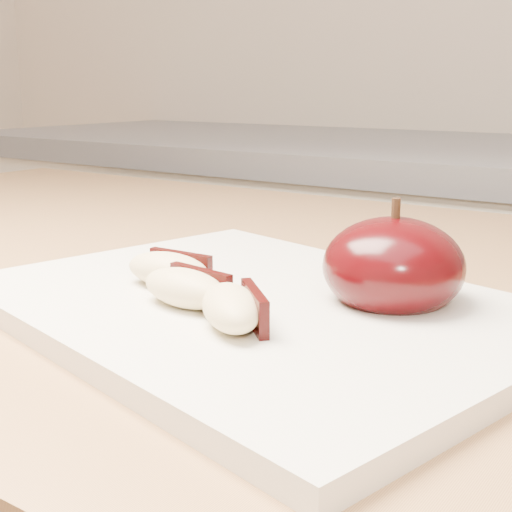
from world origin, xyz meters
The scene contains 5 objects.
cutting_board centered at (-0.09, 0.38, 0.91)m, with size 0.33×0.24×0.01m, color silver.
apple_half centered at (-0.02, 0.42, 0.93)m, with size 0.08×0.08×0.07m.
apple_wedge_a centered at (-0.15, 0.37, 0.92)m, with size 0.06×0.03×0.02m.
apple_wedge_b centered at (-0.11, 0.35, 0.92)m, with size 0.06×0.04×0.02m.
apple_wedge_c centered at (-0.07, 0.33, 0.92)m, with size 0.06×0.06×0.02m.
Camera 1 is at (0.14, 0.05, 1.03)m, focal length 50.00 mm.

